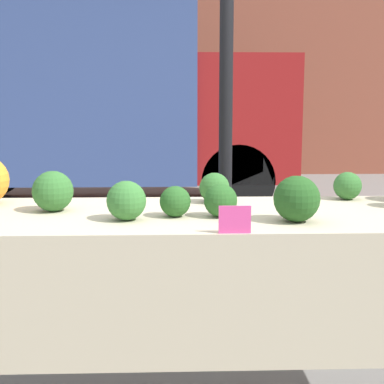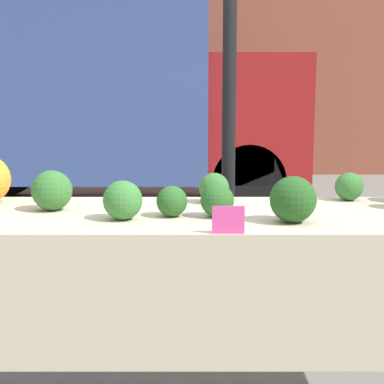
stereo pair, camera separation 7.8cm
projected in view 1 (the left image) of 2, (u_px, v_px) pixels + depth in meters
The scene contains 12 objects.
building_facade at pixel (177, 22), 9.61m from camera, with size 16.00×0.60×5.46m.
tent_pole at pixel (226, 83), 2.71m from camera, with size 0.07×0.07×2.64m.
parked_truck at pixel (83, 103), 6.45m from camera, with size 4.65×1.89×2.32m.
market_table at pixel (193, 241), 2.01m from camera, with size 2.32×0.73×0.79m.
broccoli_head_0 at pixel (297, 199), 1.88m from camera, with size 0.16×0.16×0.16m.
broccoli_head_1 at pixel (348, 186), 2.34m from camera, with size 0.12×0.12×0.12m.
broccoli_head_2 at pixel (175, 201), 1.97m from camera, with size 0.12×0.12×0.12m.
broccoli_head_3 at pixel (53, 191), 2.07m from camera, with size 0.16×0.16×0.16m.
broccoli_head_4 at pixel (221, 200), 1.97m from camera, with size 0.12×0.12×0.12m.
broccoli_head_5 at pixel (126, 201), 1.91m from camera, with size 0.14×0.14×0.14m.
broccoli_head_9 at pixel (214, 188), 2.26m from camera, with size 0.13×0.13×0.13m.
price_sign at pixel (235, 220), 1.71m from camera, with size 0.10×0.01×0.09m.
Camera 1 is at (-0.07, -2.02, 1.19)m, focal length 50.00 mm.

